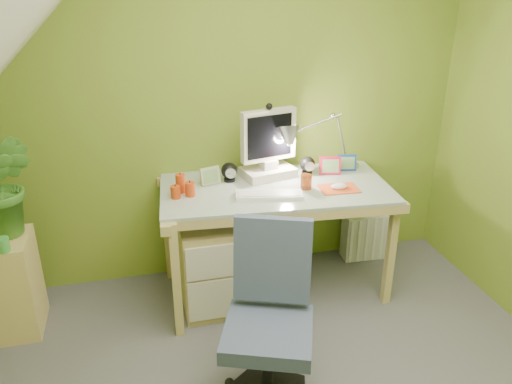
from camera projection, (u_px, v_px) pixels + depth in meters
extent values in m
cube|color=olive|center=(235.00, 110.00, 3.36)|extent=(3.20, 0.01, 2.40)
cube|color=white|center=(6.00, 45.00, 1.46)|extent=(1.10, 3.20, 1.10)
cube|color=white|center=(269.00, 195.00, 3.07)|extent=(0.43, 0.21, 0.02)
cube|color=#E15223|center=(339.00, 189.00, 3.17)|extent=(0.25, 0.19, 0.01)
ellipsoid|color=white|center=(339.00, 186.00, 3.16)|extent=(0.12, 0.08, 0.04)
cylinder|color=maroon|center=(306.00, 182.00, 3.16)|extent=(0.09, 0.09, 0.09)
cube|color=red|center=(330.00, 165.00, 3.39)|extent=(0.14, 0.05, 0.12)
cube|color=#153D94|center=(347.00, 163.00, 3.46)|extent=(0.13, 0.04, 0.11)
cube|color=#A7B67D|center=(210.00, 176.00, 3.23)|extent=(0.13, 0.06, 0.11)
cube|color=#D5B670|center=(17.00, 284.00, 3.02)|extent=(0.23, 0.36, 0.63)
imported|color=#3F7A28|center=(3.00, 186.00, 2.82)|extent=(0.39, 0.34, 0.62)
cylinder|color=green|center=(3.00, 245.00, 2.75)|extent=(0.07, 0.07, 0.08)
cube|color=silver|center=(366.00, 235.00, 3.86)|extent=(0.37, 0.17, 0.37)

